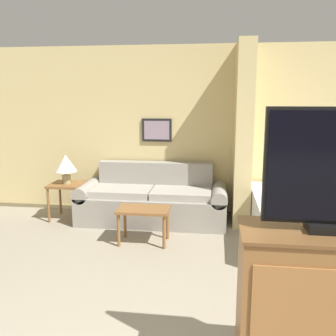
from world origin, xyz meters
TOP-DOWN VIEW (x-y plane):
  - wall_back at (-0.00, 4.16)m, footprint 6.37×0.16m
  - wall_partition_pillar at (0.86, 3.77)m, footprint 0.24×0.65m
  - couch at (-0.44, 3.68)m, footprint 2.19×0.84m
  - coffee_table at (-0.41, 2.81)m, footprint 0.65×0.41m
  - side_table at (-1.74, 3.61)m, footprint 0.48×0.48m
  - table_lamp at (-1.74, 3.61)m, footprint 0.33×0.33m
  - tv_dresser at (1.13, 0.48)m, footprint 0.99×0.46m
  - tv at (1.13, 0.48)m, footprint 0.75×0.16m
  - bed at (1.83, 3.08)m, footprint 1.73×1.97m
  - backpack at (1.85, 2.93)m, footprint 0.27×0.24m

SIDE VIEW (x-z plane):
  - bed at x=1.83m, z-range 0.01..0.57m
  - couch at x=-0.44m, z-range -0.11..0.73m
  - coffee_table at x=-0.41m, z-range 0.16..0.62m
  - side_table at x=-1.74m, z-range 0.19..0.74m
  - tv_dresser at x=1.13m, z-range 0.00..1.09m
  - backpack at x=1.85m, z-range 0.57..0.94m
  - table_lamp at x=-1.74m, z-range 0.63..1.06m
  - wall_back at x=0.00m, z-range -0.01..2.59m
  - wall_partition_pillar at x=0.86m, z-range 0.00..2.60m
  - tv at x=1.13m, z-range 1.09..1.79m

